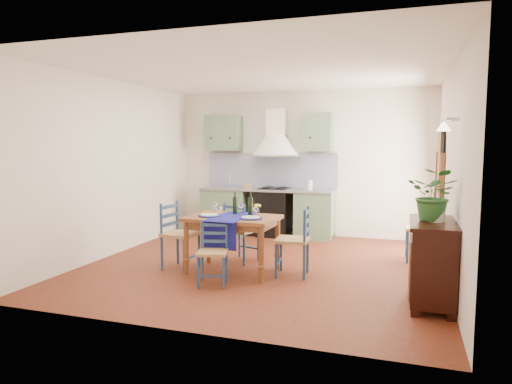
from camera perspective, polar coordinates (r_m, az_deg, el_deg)
floor at (r=6.79m, az=0.83°, el=-9.17°), size 5.00×5.00×0.00m
back_wall at (r=8.91m, az=2.37°, el=1.32°), size 5.00×0.96×2.80m
right_wall at (r=6.57m, az=22.90°, el=1.69°), size 0.26×5.00×2.80m
left_wall at (r=7.69m, az=-17.26°, el=2.92°), size 0.04×5.00×2.80m
ceiling at (r=6.63m, az=0.87°, el=14.92°), size 5.00×5.00×0.01m
dining_table at (r=6.32m, az=-2.92°, el=-3.89°), size 1.26×0.96×1.10m
chair_near at (r=5.84m, az=-5.40°, el=-7.54°), size 0.45×0.45×0.79m
chair_far at (r=6.90m, az=-1.97°, el=-4.90°), size 0.53×0.53×0.91m
chair_left at (r=6.63m, az=-9.65°, el=-5.27°), size 0.50×0.50×0.95m
chair_right at (r=6.20m, az=4.87°, el=-6.09°), size 0.47×0.47×0.93m
chair_spare at (r=7.37m, az=20.15°, el=-4.43°), size 0.46×0.46×0.95m
sideboard at (r=5.45m, az=21.10°, el=-7.87°), size 0.50×1.05×0.94m
potted_plant at (r=5.35m, az=21.43°, el=-0.31°), size 0.66×0.62×0.58m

